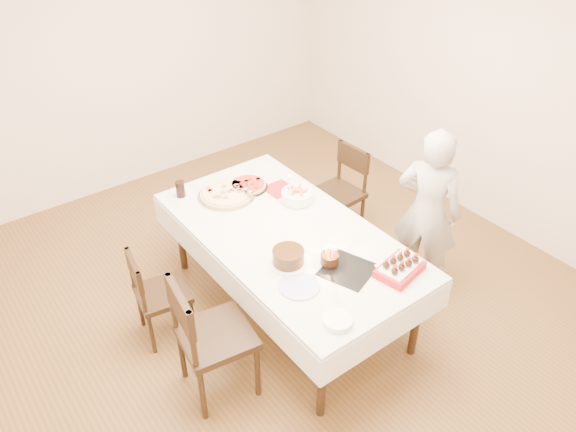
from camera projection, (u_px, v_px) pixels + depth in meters
floor at (287, 296)px, 4.69m from camera, size 5.00×5.00×0.00m
wall_back at (135, 56)px, 5.54m from camera, size 4.50×0.04×2.70m
wall_right at (487, 80)px, 5.02m from camera, size 0.04×5.00×2.70m
dining_table at (288, 271)px, 4.37m from camera, size 1.72×2.38×0.75m
chair_right_savory at (337, 194)px, 5.16m from camera, size 0.47×0.47×0.87m
chair_left_savory at (163, 293)px, 4.14m from camera, size 0.46×0.46×0.79m
chair_left_dessert at (216, 336)px, 3.67m from camera, size 0.57×0.57×0.98m
person at (428, 212)px, 4.42m from camera, size 0.53×0.62×1.44m
pizza_white at (227, 194)px, 4.54m from camera, size 0.56×0.56×0.04m
pizza_pepperoni at (248, 185)px, 4.65m from camera, size 0.34×0.34×0.04m
red_placemat at (279, 189)px, 4.65m from camera, size 0.23×0.23×0.01m
pasta_bowl at (297, 196)px, 4.47m from camera, size 0.33×0.33×0.08m
taper_candle at (290, 189)px, 4.39m from camera, size 0.08×0.08×0.28m
shaker_pair at (250, 195)px, 4.48m from camera, size 0.11×0.11×0.10m
cola_glass at (180, 189)px, 4.52m from camera, size 0.08×0.08×0.14m
layer_cake at (288, 257)px, 3.83m from camera, size 0.34×0.34×0.11m
cake_board at (348, 270)px, 3.81m from camera, size 0.42×0.42×0.01m
birthday_cake at (330, 255)px, 3.81m from camera, size 0.15×0.15×0.14m
strawberry_box at (400, 268)px, 3.76m from camera, size 0.37×0.28×0.08m
box_lid at (399, 268)px, 3.83m from camera, size 0.30×0.22×0.02m
plate_stack at (337, 321)px, 3.40m from camera, size 0.20×0.20×0.04m
china_plate at (299, 286)px, 3.67m from camera, size 0.30×0.30×0.01m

